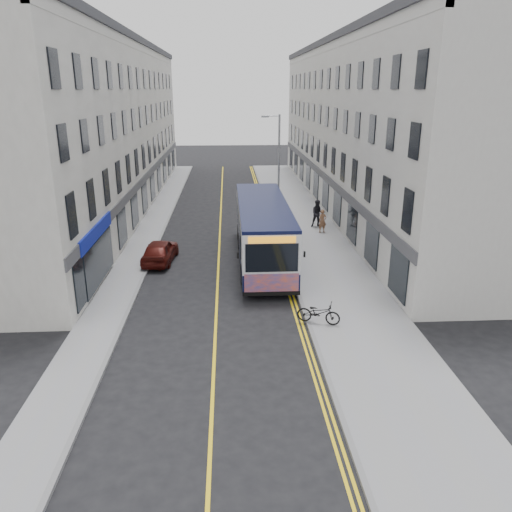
{
  "coord_description": "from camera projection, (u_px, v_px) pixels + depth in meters",
  "views": [
    {
      "loc": [
        0.64,
        -21.27,
        9.68
      ],
      "look_at": [
        1.99,
        2.68,
        1.6
      ],
      "focal_mm": 35.0,
      "sensor_mm": 36.0,
      "label": 1
    }
  ],
  "objects": [
    {
      "name": "streetlamp",
      "position": [
        278.0,
        167.0,
        35.26
      ],
      "size": [
        1.32,
        0.18,
        8.0
      ],
      "color": "gray",
      "rests_on": "ground"
    },
    {
      "name": "car_white",
      "position": [
        259.0,
        201.0,
        41.49
      ],
      "size": [
        1.72,
        4.77,
        1.57
      ],
      "primitive_type": "imported",
      "rotation": [
        0.0,
        0.0,
        -0.01
      ],
      "color": "silver",
      "rests_on": "ground"
    },
    {
      "name": "pavement_west",
      "position": [
        147.0,
        236.0,
        34.25
      ],
      "size": [
        2.0,
        64.0,
        0.12
      ],
      "primitive_type": "cube",
      "color": "gray",
      "rests_on": "ground"
    },
    {
      "name": "terrace_west",
      "position": [
        108.0,
        130.0,
        40.5
      ],
      "size": [
        6.0,
        46.0,
        13.0
      ],
      "primitive_type": "cube",
      "color": "silver",
      "rests_on": "ground"
    },
    {
      "name": "car_maroon",
      "position": [
        160.0,
        251.0,
        29.1
      ],
      "size": [
        2.0,
        4.14,
        1.36
      ],
      "primitive_type": "imported",
      "rotation": [
        0.0,
        0.0,
        3.04
      ],
      "color": "#4A100C",
      "rests_on": "ground"
    },
    {
      "name": "bicycle",
      "position": [
        319.0,
        313.0,
        21.24
      ],
      "size": [
        1.96,
        1.26,
        0.98
      ],
      "primitive_type": "imported",
      "rotation": [
        0.0,
        0.0,
        1.21
      ],
      "color": "black",
      "rests_on": "pavement_east"
    },
    {
      "name": "road_dbl_yellow_inner",
      "position": [
        271.0,
        235.0,
        34.73
      ],
      "size": [
        0.1,
        64.0,
        0.01
      ],
      "primitive_type": "cube",
      "color": "yellow",
      "rests_on": "ground"
    },
    {
      "name": "kerb_east",
      "position": [
        277.0,
        234.0,
        34.73
      ],
      "size": [
        0.18,
        64.0,
        0.13
      ],
      "primitive_type": "cube",
      "color": "slate",
      "rests_on": "ground"
    },
    {
      "name": "pedestrian_near",
      "position": [
        323.0,
        221.0,
        34.65
      ],
      "size": [
        0.66,
        0.51,
        1.61
      ],
      "primitive_type": "imported",
      "rotation": [
        0.0,
        0.0,
        0.24
      ],
      "color": "brown",
      "rests_on": "pavement_east"
    },
    {
      "name": "city_bus",
      "position": [
        263.0,
        230.0,
        28.87
      ],
      "size": [
        2.81,
        12.08,
        3.51
      ],
      "color": "black",
      "rests_on": "ground"
    },
    {
      "name": "pavement_east",
      "position": [
        309.0,
        233.0,
        34.85
      ],
      "size": [
        4.5,
        64.0,
        0.12
      ],
      "primitive_type": "cube",
      "color": "gray",
      "rests_on": "ground"
    },
    {
      "name": "ground",
      "position": [
        217.0,
        308.0,
        23.19
      ],
      "size": [
        140.0,
        140.0,
        0.0
      ],
      "primitive_type": "plane",
      "color": "black",
      "rests_on": "ground"
    },
    {
      "name": "road_centre_line",
      "position": [
        220.0,
        236.0,
        34.54
      ],
      "size": [
        0.12,
        64.0,
        0.01
      ],
      "primitive_type": "cube",
      "color": "yellow",
      "rests_on": "ground"
    },
    {
      "name": "terrace_east",
      "position": [
        357.0,
        129.0,
        41.59
      ],
      "size": [
        6.0,
        46.0,
        13.0
      ],
      "primitive_type": "cube",
      "color": "silver",
      "rests_on": "ground"
    },
    {
      "name": "kerb_west",
      "position": [
        162.0,
        236.0,
        34.31
      ],
      "size": [
        0.18,
        64.0,
        0.13
      ],
      "primitive_type": "cube",
      "color": "slate",
      "rests_on": "ground"
    },
    {
      "name": "pedestrian_far",
      "position": [
        318.0,
        213.0,
        35.99
      ],
      "size": [
        0.97,
        0.77,
        1.98
      ],
      "primitive_type": "imported",
      "rotation": [
        0.0,
        0.0,
        -0.02
      ],
      "color": "black",
      "rests_on": "pavement_east"
    },
    {
      "name": "road_dbl_yellow_outer",
      "position": [
        274.0,
        235.0,
        34.74
      ],
      "size": [
        0.1,
        64.0,
        0.01
      ],
      "primitive_type": "cube",
      "color": "yellow",
      "rests_on": "ground"
    }
  ]
}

